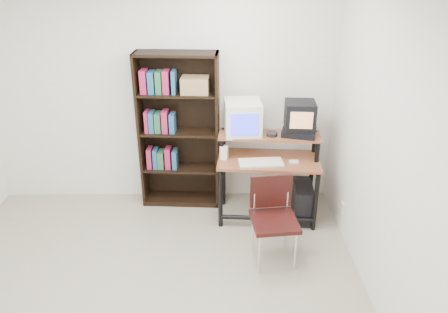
{
  "coord_description": "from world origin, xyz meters",
  "views": [
    {
      "loc": [
        0.66,
        -2.82,
        2.81
      ],
      "look_at": [
        0.72,
        1.1,
        0.95
      ],
      "focal_mm": 35.0,
      "sensor_mm": 36.0,
      "label": 1
    }
  ],
  "objects_px": {
    "school_chair": "(273,211)",
    "bookshelf": "(179,129)",
    "computer_desk": "(268,163)",
    "pc_tower": "(302,201)",
    "crt_monitor": "(243,118)",
    "crt_tv": "(300,115)"
  },
  "relations": [
    {
      "from": "school_chair",
      "to": "bookshelf",
      "type": "relative_size",
      "value": 0.47
    },
    {
      "from": "bookshelf",
      "to": "pc_tower",
      "type": "bearing_deg",
      "value": -12.67
    },
    {
      "from": "school_chair",
      "to": "bookshelf",
      "type": "distance_m",
      "value": 1.54
    },
    {
      "from": "computer_desk",
      "to": "pc_tower",
      "type": "relative_size",
      "value": 2.55
    },
    {
      "from": "crt_tv",
      "to": "school_chair",
      "type": "height_order",
      "value": "crt_tv"
    },
    {
      "from": "school_chair",
      "to": "crt_tv",
      "type": "bearing_deg",
      "value": 61.33
    },
    {
      "from": "pc_tower",
      "to": "school_chair",
      "type": "relative_size",
      "value": 0.53
    },
    {
      "from": "crt_monitor",
      "to": "school_chair",
      "type": "bearing_deg",
      "value": -77.04
    },
    {
      "from": "crt_tv",
      "to": "pc_tower",
      "type": "distance_m",
      "value": 1.0
    },
    {
      "from": "school_chair",
      "to": "bookshelf",
      "type": "height_order",
      "value": "bookshelf"
    },
    {
      "from": "computer_desk",
      "to": "school_chair",
      "type": "bearing_deg",
      "value": -87.47
    },
    {
      "from": "computer_desk",
      "to": "crt_monitor",
      "type": "bearing_deg",
      "value": 156.13
    },
    {
      "from": "crt_tv",
      "to": "bookshelf",
      "type": "bearing_deg",
      "value": 172.16
    },
    {
      "from": "pc_tower",
      "to": "bookshelf",
      "type": "distance_m",
      "value": 1.64
    },
    {
      "from": "computer_desk",
      "to": "pc_tower",
      "type": "distance_m",
      "value": 0.62
    },
    {
      "from": "school_chair",
      "to": "crt_monitor",
      "type": "bearing_deg",
      "value": 99.86
    },
    {
      "from": "crt_tv",
      "to": "school_chair",
      "type": "distance_m",
      "value": 1.14
    },
    {
      "from": "pc_tower",
      "to": "bookshelf",
      "type": "bearing_deg",
      "value": 167.98
    },
    {
      "from": "computer_desk",
      "to": "bookshelf",
      "type": "xyz_separation_m",
      "value": [
        -1.0,
        0.37,
        0.26
      ]
    },
    {
      "from": "pc_tower",
      "to": "bookshelf",
      "type": "xyz_separation_m",
      "value": [
        -1.41,
        0.41,
        0.73
      ]
    },
    {
      "from": "computer_desk",
      "to": "crt_monitor",
      "type": "xyz_separation_m",
      "value": [
        -0.29,
        0.16,
        0.48
      ]
    },
    {
      "from": "crt_monitor",
      "to": "computer_desk",
      "type": "bearing_deg",
      "value": -31.47
    }
  ]
}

